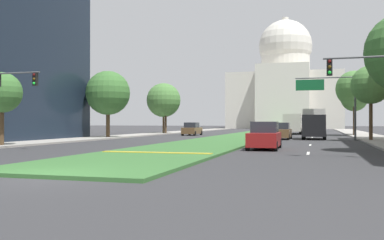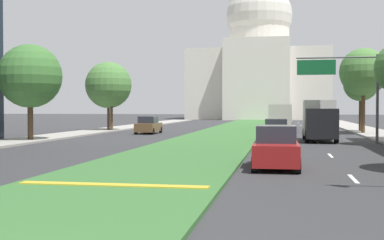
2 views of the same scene
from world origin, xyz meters
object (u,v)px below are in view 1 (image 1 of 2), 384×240
street_tree_left_far (164,100)px  street_tree_right_far (354,89)px  street_tree_left_mid (108,93)px  sedan_lead_stopped (265,136)px  street_tree_right_distant (354,98)px  sedan_distant (192,129)px  street_tree_right_mid (371,85)px  street_tree_left_distant (166,101)px  traffic_light_near_left (9,92)px  box_truck_delivery (314,123)px  capitol_building (285,86)px  city_bus (294,122)px  traffic_light_near_right (373,82)px  street_tree_left_near (1,93)px  overhead_guide_sign (332,94)px  sedan_midblock (282,131)px

street_tree_left_far → street_tree_right_far: street_tree_right_far is taller
street_tree_left_mid → sedan_lead_stopped: size_ratio=1.66×
street_tree_right_distant → sedan_distant: size_ratio=1.64×
street_tree_right_mid → street_tree_left_distant: 31.36m
traffic_light_near_left → box_truck_delivery: traffic_light_near_left is taller
street_tree_right_mid → sedan_lead_stopped: 17.17m
box_truck_delivery → sedan_lead_stopped: bearing=-99.5°
capitol_building → street_tree_left_far: 64.82m
city_bus → street_tree_right_distant: bearing=-30.2°
street_tree_left_distant → sedan_lead_stopped: street_tree_left_distant is taller
traffic_light_near_left → street_tree_left_mid: size_ratio=0.69×
traffic_light_near_right → street_tree_left_distant: street_tree_left_distant is taller
street_tree_left_far → sedan_distant: 8.52m
street_tree_left_far → sedan_lead_stopped: (18.72, -31.77, -4.24)m
capitol_building → street_tree_left_mid: 81.93m
street_tree_left_mid → street_tree_left_far: street_tree_left_far is taller
street_tree_left_near → street_tree_right_distant: (27.11, 36.38, 1.11)m
street_tree_right_distant → box_truck_delivery: size_ratio=1.08×
street_tree_left_mid → street_tree_right_mid: street_tree_left_mid is taller
overhead_guide_sign → box_truck_delivery: 4.04m
overhead_guide_sign → street_tree_left_distant: (-23.02, 14.82, 0.28)m
street_tree_right_mid → street_tree_right_distant: (0.08, 19.25, -0.24)m
capitol_building → street_tree_right_distant: size_ratio=4.58×
capitol_building → city_bus: (5.09, -56.28, -10.26)m
street_tree_left_mid → sedan_lead_stopped: 24.12m
sedan_midblock → street_tree_left_distant: bearing=142.2°
street_tree_right_distant → street_tree_right_mid: bearing=-90.2°
street_tree_left_near → sedan_lead_stopped: (18.77, 2.74, -3.09)m
street_tree_right_far → sedan_distant: 21.82m
capitol_building → street_tree_left_distant: bearing=-101.7°
traffic_light_near_right → sedan_midblock: bearing=104.8°
street_tree_left_mid → sedan_distant: bearing=65.0°
capitol_building → street_tree_right_far: capitol_building is taller
street_tree_left_mid → box_truck_delivery: (22.06, 4.22, -3.37)m
traffic_light_near_left → street_tree_left_far: bearing=93.9°
traffic_light_near_left → street_tree_right_mid: 31.32m
street_tree_right_mid → box_truck_delivery: (-5.15, 4.14, -3.62)m
sedan_lead_stopped → box_truck_delivery: box_truck_delivery is taller
street_tree_left_mid → street_tree_right_far: 31.20m
street_tree_left_near → street_tree_left_far: size_ratio=0.72×
sedan_distant → street_tree_left_near: bearing=-101.0°
street_tree_right_far → sedan_midblock: 15.97m
sedan_distant → city_bus: size_ratio=0.38×
capitol_building → sedan_midblock: capitol_building is taller
street_tree_right_far → street_tree_right_distant: 3.90m
overhead_guide_sign → box_truck_delivery: bearing=129.3°
city_bus → traffic_light_near_right: bearing=-82.3°
sedan_distant → city_bus: (12.95, 11.28, 0.95)m
street_tree_left_near → sedan_lead_stopped: bearing=8.3°
street_tree_right_mid → city_bus: size_ratio=0.65×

